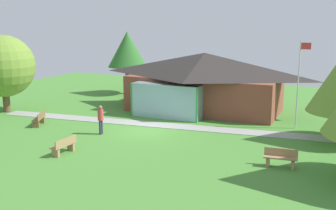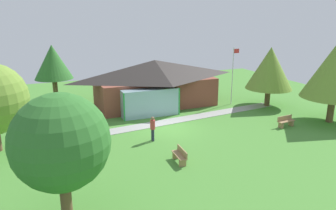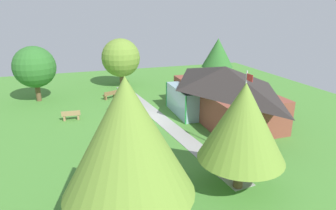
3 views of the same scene
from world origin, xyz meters
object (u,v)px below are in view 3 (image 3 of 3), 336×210
visitor_strolling_lawn (116,103)px  tree_east_hedge (243,122)px  tree_west_hedge (121,58)px  tree_behind_pavilion_left (218,53)px  bench_mid_left (110,95)px  bench_lawn_far_right (124,172)px  tree_far_east (127,138)px  tree_lawn_corner (34,67)px  pavilion (222,91)px  flagpole (244,111)px  bench_front_center (71,115)px

visitor_strolling_lawn → tree_east_hedge: size_ratio=0.31×
tree_west_hedge → tree_behind_pavilion_left: 11.27m
tree_west_hedge → tree_east_hedge: bearing=5.1°
bench_mid_left → tree_behind_pavilion_left: 13.02m
bench_lawn_far_right → tree_far_east: (4.13, -0.44, 3.91)m
bench_mid_left → tree_far_east: (19.44, -1.75, 3.91)m
tree_lawn_corner → tree_east_hedge: 22.45m
pavilion → flagpole: bearing=-19.0°
bench_lawn_far_right → tree_lawn_corner: (-16.94, -5.61, 3.03)m
pavilion → visitor_strolling_lawn: bearing=-111.3°
flagpole → tree_east_hedge: tree_east_hedge is taller
bench_front_center → visitor_strolling_lawn: visitor_strolling_lawn is taller
tree_lawn_corner → tree_west_hedge: size_ratio=0.97×
visitor_strolling_lawn → tree_far_east: 15.12m
visitor_strolling_lawn → bench_mid_left: bearing=84.6°
flagpole → tree_far_east: (4.30, -7.74, 1.29)m
bench_front_center → tree_lawn_corner: tree_lawn_corner is taller
tree_west_hedge → tree_far_east: size_ratio=0.85×
pavilion → bench_mid_left: pavilion is taller
bench_lawn_far_right → tree_east_hedge: 6.83m
pavilion → visitor_strolling_lawn: 9.23m
tree_far_east → pavilion: bearing=138.1°
tree_west_hedge → tree_east_hedge: size_ratio=1.01×
visitor_strolling_lawn → tree_lawn_corner: (-6.39, -6.81, 2.41)m
flagpole → tree_lawn_corner: 21.17m
bench_mid_left → tree_west_hedge: tree_west_hedge is taller
tree_lawn_corner → tree_west_hedge: bearing=110.3°
bench_lawn_far_right → tree_far_east: size_ratio=0.23×
tree_lawn_corner → bench_lawn_far_right: bearing=18.3°
bench_mid_left → pavilion: bearing=-68.1°
bench_front_center → tree_lawn_corner: 7.97m
visitor_strolling_lawn → tree_behind_pavilion_left: 14.02m
flagpole → tree_behind_pavilion_left: (-15.75, 6.48, 1.06)m
bench_front_center → tree_lawn_corner: (-6.72, -3.03, 3.03)m
pavilion → tree_west_hedge: size_ratio=2.10×
flagpole → visitor_strolling_lawn: size_ratio=3.14×
tree_lawn_corner → flagpole: bearing=37.6°
flagpole → tree_lawn_corner: tree_lawn_corner is taller
bench_front_center → bench_mid_left: size_ratio=0.98×
visitor_strolling_lawn → tree_far_east: tree_far_east is taller
bench_front_center → tree_lawn_corner: size_ratio=0.28×
bench_lawn_far_right → tree_east_hedge: bearing=-121.3°
tree_lawn_corner → tree_behind_pavilion_left: tree_behind_pavilion_left is taller
tree_behind_pavilion_left → bench_front_center: bearing=-70.8°
bench_front_center → tree_far_east: tree_far_east is taller
bench_lawn_far_right → visitor_strolling_lawn: size_ratio=0.88×
bench_mid_left → tree_west_hedge: size_ratio=0.27×
bench_mid_left → bench_lawn_far_right: bearing=-119.1°
pavilion → bench_lawn_far_right: 12.25m
bench_lawn_far_right → bench_front_center: bearing=8.5°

